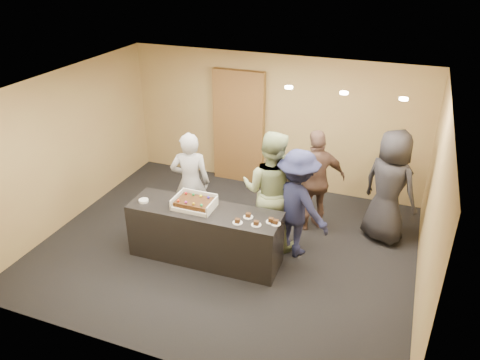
% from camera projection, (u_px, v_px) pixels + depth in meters
% --- Properties ---
extents(room, '(6.04, 6.00, 2.70)m').
position_uv_depth(room, '(226.00, 174.00, 7.24)').
color(room, black).
rests_on(room, ground).
extents(serving_counter, '(2.41, 0.75, 0.90)m').
position_uv_depth(serving_counter, '(205.00, 234.00, 7.36)').
color(serving_counter, black).
rests_on(serving_counter, floor).
extents(storage_cabinet, '(1.07, 0.15, 2.36)m').
position_uv_depth(storage_cabinet, '(239.00, 127.00, 9.55)').
color(storage_cabinet, brown).
rests_on(storage_cabinet, floor).
extents(cake_box, '(0.62, 0.43, 0.18)m').
position_uv_depth(cake_box, '(195.00, 204.00, 7.21)').
color(cake_box, white).
rests_on(cake_box, serving_counter).
extents(sheet_cake, '(0.53, 0.37, 0.11)m').
position_uv_depth(sheet_cake, '(194.00, 202.00, 7.17)').
color(sheet_cake, '#391F0C').
rests_on(sheet_cake, cake_box).
extents(plate_stack, '(0.15, 0.15, 0.04)m').
position_uv_depth(plate_stack, '(144.00, 201.00, 7.37)').
color(plate_stack, white).
rests_on(plate_stack, serving_counter).
extents(slice_a, '(0.15, 0.15, 0.07)m').
position_uv_depth(slice_a, '(238.00, 222.00, 6.81)').
color(slice_a, white).
rests_on(slice_a, serving_counter).
extents(slice_b, '(0.15, 0.15, 0.07)m').
position_uv_depth(slice_b, '(248.00, 216.00, 6.95)').
color(slice_b, white).
rests_on(slice_b, serving_counter).
extents(slice_c, '(0.15, 0.15, 0.07)m').
position_uv_depth(slice_c, '(256.00, 224.00, 6.75)').
color(slice_c, white).
rests_on(slice_c, serving_counter).
extents(slice_d, '(0.15, 0.15, 0.07)m').
position_uv_depth(slice_d, '(271.00, 221.00, 6.83)').
color(slice_d, white).
rests_on(slice_d, serving_counter).
extents(slice_e, '(0.15, 0.15, 0.07)m').
position_uv_depth(slice_e, '(276.00, 223.00, 6.78)').
color(slice_e, white).
rests_on(slice_e, serving_counter).
extents(person_server_grey, '(0.77, 0.63, 1.82)m').
position_uv_depth(person_server_grey, '(191.00, 183.00, 7.93)').
color(person_server_grey, '#B0AFB5').
rests_on(person_server_grey, floor).
extents(person_sage_man, '(0.98, 0.76, 2.01)m').
position_uv_depth(person_sage_man, '(271.00, 190.00, 7.50)').
color(person_sage_man, '#90A072').
rests_on(person_sage_man, floor).
extents(person_navy_man, '(1.34, 1.09, 1.80)m').
position_uv_depth(person_navy_man, '(297.00, 204.00, 7.32)').
color(person_navy_man, '#1D2143').
rests_on(person_navy_man, floor).
extents(person_brown_extra, '(1.13, 0.99, 1.83)m').
position_uv_depth(person_brown_extra, '(316.00, 181.00, 7.99)').
color(person_brown_extra, brown).
rests_on(person_brown_extra, floor).
extents(person_dark_suit, '(1.14, 1.01, 1.96)m').
position_uv_depth(person_dark_suit, '(390.00, 187.00, 7.65)').
color(person_dark_suit, '#232227').
rests_on(person_dark_suit, floor).
extents(ceiling_spotlights, '(1.72, 0.12, 0.03)m').
position_uv_depth(ceiling_spotlights, '(344.00, 93.00, 6.55)').
color(ceiling_spotlights, '#FFEAC6').
rests_on(ceiling_spotlights, ceiling).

